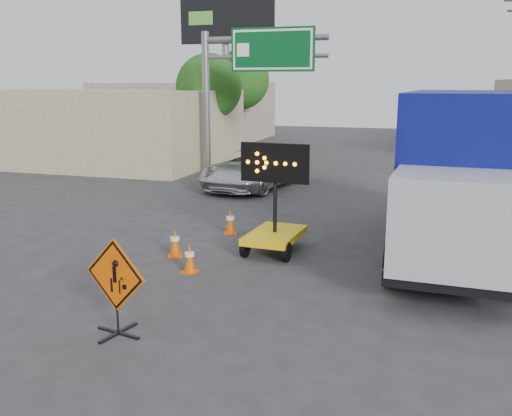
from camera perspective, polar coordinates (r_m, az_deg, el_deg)
The scene contains 15 objects.
ground at distance 10.38m, azimuth -10.15°, elevation -12.81°, with size 100.00×100.00×0.00m, color #2D2D30.
curb_right at distance 23.79m, azimuth 24.00°, elevation 0.83°, with size 0.40×60.00×0.12m, color gray.
storefront_left_near at distance 33.87m, azimuth -15.50°, elevation 7.90°, with size 14.00×10.00×4.00m, color tan.
storefront_left_far at distance 46.60m, azimuth -7.02°, elevation 9.60°, with size 12.00×10.00×4.40m, color #A8978C.
highway_gantry at distance 27.70m, azimuth -1.04°, elevation 13.80°, with size 6.18×0.38×6.90m.
billboard at distance 36.59m, azimuth -2.92°, elevation 17.02°, with size 6.10×0.54×9.85m.
tree_left_near at distance 32.74m, azimuth -4.73°, elevation 11.95°, with size 3.71×3.71×6.03m.
tree_left_far at distance 40.57m, azimuth -1.64°, elevation 12.68°, with size 4.10×4.10×6.66m.
construction_sign at distance 10.37m, azimuth -13.85°, elevation -7.42°, with size 1.32×0.94×1.78m.
arrow_board at distance 15.03m, azimuth 1.90°, elevation -2.02°, with size 1.83×2.10×2.89m.
pickup_truck at distance 24.43m, azimuth -0.27°, elevation 3.99°, with size 2.72×5.89×1.64m, color silver.
box_truck at distance 15.50m, azimuth 19.60°, elevation 2.41°, with size 3.03×8.86×4.18m.
cone_a at distance 13.57m, azimuth -6.66°, elevation -5.00°, with size 0.40×0.40×0.71m.
cone_b at distance 14.84m, azimuth -8.11°, elevation -3.44°, with size 0.50×0.50×0.74m.
cone_c at distance 16.93m, azimuth -2.60°, elevation -1.34°, with size 0.49×0.49×0.74m.
Camera 1 is at (4.54, -8.25, 4.38)m, focal length 40.00 mm.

